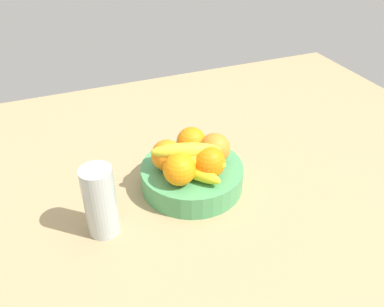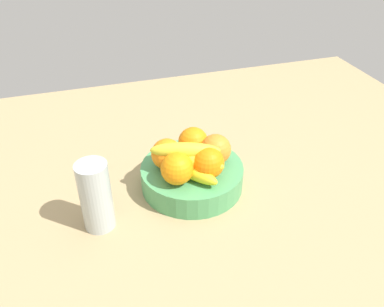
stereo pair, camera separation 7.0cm
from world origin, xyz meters
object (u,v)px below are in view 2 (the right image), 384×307
at_px(orange_back_left, 208,163).
at_px(orange_back_right, 216,149).
at_px(orange_front_right, 167,154).
at_px(fruit_bowl, 192,176).
at_px(banana_bunch, 188,160).
at_px(orange_center, 177,169).
at_px(orange_front_left, 193,142).
at_px(thermos_tumbler, 96,196).

xyz_separation_m(orange_back_left, orange_back_right, (-0.04, -0.05, 0.00)).
height_order(orange_front_right, orange_back_right, same).
height_order(fruit_bowl, orange_back_right, orange_back_right).
bearing_deg(orange_back_left, orange_front_right, -37.38).
bearing_deg(banana_bunch, orange_front_right, -46.60).
bearing_deg(fruit_bowl, orange_center, 43.26).
relative_size(orange_front_right, orange_center, 1.00).
distance_m(orange_center, orange_back_right, 0.13).
height_order(fruit_bowl, orange_back_left, orange_back_left).
bearing_deg(orange_back_left, orange_center, 0.38).
bearing_deg(fruit_bowl, banana_bunch, 56.65).
bearing_deg(orange_back_left, fruit_bowl, -62.27).
height_order(orange_front_left, banana_bunch, banana_bunch).
distance_m(orange_front_right, orange_center, 0.07).
distance_m(banana_bunch, thermos_tumbler, 0.23).
height_order(orange_front_left, orange_back_right, same).
distance_m(orange_front_right, orange_back_left, 0.11).
relative_size(orange_back_right, thermos_tumbler, 0.46).
bearing_deg(orange_front_left, banana_bunch, 64.51).
bearing_deg(banana_bunch, orange_center, 32.35).
bearing_deg(orange_back_left, thermos_tumbler, 5.56).
bearing_deg(orange_back_right, orange_front_right, -7.46).
bearing_deg(orange_back_right, orange_back_left, 52.98).
xyz_separation_m(orange_front_left, orange_center, (0.07, 0.10, 0.00)).
bearing_deg(orange_center, orange_front_right, -83.28).
xyz_separation_m(fruit_bowl, banana_bunch, (0.02, 0.03, 0.07)).
bearing_deg(orange_front_left, thermos_tumbler, 25.30).
xyz_separation_m(fruit_bowl, thermos_tumbler, (0.25, 0.07, 0.06)).
bearing_deg(orange_back_right, thermos_tumbler, 13.77).
distance_m(orange_front_right, banana_bunch, 0.06).
bearing_deg(orange_center, banana_bunch, -147.65).
distance_m(orange_center, thermos_tumbler, 0.20).
bearing_deg(orange_front_left, orange_back_right, 131.33).
bearing_deg(thermos_tumbler, fruit_bowl, -163.05).
bearing_deg(fruit_bowl, orange_front_left, -110.68).
bearing_deg(orange_center, orange_back_right, -156.57).
xyz_separation_m(orange_back_right, banana_bunch, (0.08, 0.03, 0.00)).
bearing_deg(banana_bunch, fruit_bowl, -123.35).
xyz_separation_m(orange_front_right, thermos_tumbler, (0.19, 0.09, -0.01)).
relative_size(banana_bunch, thermos_tumbler, 1.02).
bearing_deg(orange_front_left, orange_center, 54.40).
relative_size(orange_center, orange_back_right, 1.00).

